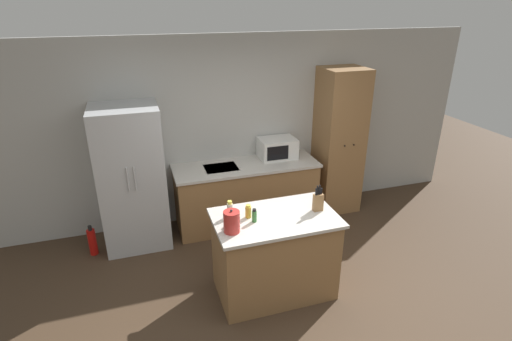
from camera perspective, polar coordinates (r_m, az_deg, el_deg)
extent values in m
plane|color=#423021|center=(4.39, 5.75, -19.90)|extent=(14.00, 14.00, 0.00)
cube|color=#B2B2AD|center=(5.67, -3.01, 5.88)|extent=(7.20, 0.06, 2.60)
cube|color=#B7BABC|center=(5.27, -17.31, -1.01)|extent=(0.80, 0.72, 1.84)
cylinder|color=silver|center=(4.86, -17.84, -1.25)|extent=(0.02, 0.02, 0.30)
cylinder|color=silver|center=(4.86, -16.91, -1.13)|extent=(0.02, 0.02, 0.30)
cube|color=olive|center=(5.69, -1.40, -3.48)|extent=(1.96, 0.65, 0.86)
cube|color=beige|center=(5.50, -1.44, 0.70)|extent=(2.00, 0.69, 0.03)
cube|color=#9EA0A3|center=(5.42, -5.02, 0.37)|extent=(0.44, 0.34, 0.01)
cube|color=olive|center=(6.00, 11.73, 4.07)|extent=(0.60, 0.58, 2.13)
sphere|color=black|center=(5.71, 12.56, 3.44)|extent=(0.02, 0.02, 0.02)
sphere|color=black|center=(5.78, 13.81, 3.57)|extent=(0.02, 0.02, 0.02)
cube|color=olive|center=(4.40, 2.65, -12.10)|extent=(1.22, 0.72, 0.90)
cube|color=beige|center=(4.14, 2.77, -6.81)|extent=(1.28, 0.78, 0.03)
cube|color=white|center=(5.70, 3.05, 3.21)|extent=(0.52, 0.37, 0.28)
cube|color=black|center=(5.51, 3.14, 2.49)|extent=(0.31, 0.01, 0.20)
cube|color=olive|center=(4.25, 8.86, -4.53)|extent=(0.10, 0.06, 0.19)
cylinder|color=black|center=(4.17, 8.57, -3.02)|extent=(0.02, 0.02, 0.08)
cylinder|color=black|center=(4.17, 8.74, -2.82)|extent=(0.02, 0.02, 0.11)
cylinder|color=black|center=(4.19, 8.86, -2.88)|extent=(0.02, 0.02, 0.08)
cylinder|color=black|center=(4.19, 9.06, -2.73)|extent=(0.02, 0.02, 0.11)
cylinder|color=black|center=(4.21, 9.18, -2.92)|extent=(0.02, 0.02, 0.07)
cylinder|color=black|center=(4.21, 9.34, -2.91)|extent=(0.02, 0.02, 0.06)
cylinder|color=gold|center=(4.09, -1.11, -5.96)|extent=(0.06, 0.06, 0.12)
cylinder|color=#E5DB4C|center=(4.06, -1.12, -5.08)|extent=(0.05, 0.05, 0.03)
cylinder|color=#337033|center=(4.02, -0.24, -6.58)|extent=(0.05, 0.05, 0.12)
cylinder|color=black|center=(3.98, -0.24, -5.69)|extent=(0.04, 0.04, 0.03)
cylinder|color=beige|center=(4.11, -3.75, -5.67)|extent=(0.06, 0.06, 0.15)
cylinder|color=#E5DB4C|center=(4.07, -3.78, -4.58)|extent=(0.05, 0.05, 0.03)
cylinder|color=#B2281E|center=(3.98, -3.52, -7.23)|extent=(0.06, 0.06, 0.08)
cylinder|color=black|center=(3.96, -3.54, -6.62)|extent=(0.05, 0.05, 0.02)
cylinder|color=#B72D28|center=(3.84, -3.50, -7.31)|extent=(0.16, 0.16, 0.22)
sphere|color=#262628|center=(3.78, -3.54, -5.74)|extent=(0.02, 0.02, 0.02)
cylinder|color=red|center=(5.52, -22.32, -9.43)|extent=(0.10, 0.10, 0.35)
cylinder|color=black|center=(5.42, -22.65, -7.60)|extent=(0.05, 0.05, 0.06)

